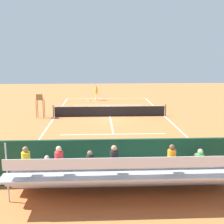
% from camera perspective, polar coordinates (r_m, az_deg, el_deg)
% --- Properties ---
extents(ground_plane, '(60.00, 60.00, 0.00)m').
position_cam_1_polar(ground_plane, '(26.64, -0.41, -0.86)').
color(ground_plane, '#C66B38').
extents(court_line_markings, '(10.10, 22.20, 0.01)m').
position_cam_1_polar(court_line_markings, '(26.67, -0.41, -0.84)').
color(court_line_markings, white).
rests_on(court_line_markings, ground).
extents(tennis_net, '(10.30, 0.10, 1.07)m').
position_cam_1_polar(tennis_net, '(26.54, -0.41, 0.20)').
color(tennis_net, black).
rests_on(tennis_net, ground).
extents(backdrop_wall, '(18.00, 0.16, 2.00)m').
position_cam_1_polar(backdrop_wall, '(12.91, 2.14, -9.55)').
color(backdrop_wall, '#194228').
rests_on(backdrop_wall, ground).
extents(bleacher_stand, '(9.06, 2.40, 2.48)m').
position_cam_1_polar(bleacher_stand, '(11.62, 2.73, -12.06)').
color(bleacher_stand, '#B2B2B7').
rests_on(bleacher_stand, ground).
extents(umpire_chair, '(0.67, 0.67, 2.14)m').
position_cam_1_polar(umpire_chair, '(26.63, -13.85, 1.69)').
color(umpire_chair, olive).
rests_on(umpire_chair, ground).
extents(courtside_bench, '(1.80, 0.40, 0.93)m').
position_cam_1_polar(courtside_bench, '(13.99, 9.22, -9.94)').
color(courtside_bench, '#33383D').
rests_on(courtside_bench, ground).
extents(equipment_bag, '(0.90, 0.36, 0.36)m').
position_cam_1_polar(equipment_bag, '(13.79, 2.83, -11.83)').
color(equipment_bag, '#B22D2D').
rests_on(equipment_bag, ground).
extents(tennis_player, '(0.39, 0.54, 1.93)m').
position_cam_1_polar(tennis_player, '(35.88, -3.08, 3.91)').
color(tennis_player, white).
rests_on(tennis_player, ground).
extents(tennis_racket, '(0.57, 0.32, 0.03)m').
position_cam_1_polar(tennis_racket, '(35.78, -4.60, 2.25)').
color(tennis_racket, black).
rests_on(tennis_racket, ground).
extents(tennis_ball_near, '(0.07, 0.07, 0.07)m').
position_cam_1_polar(tennis_ball_near, '(33.61, -5.12, 1.69)').
color(tennis_ball_near, '#CCDB33').
rests_on(tennis_ball_near, ground).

